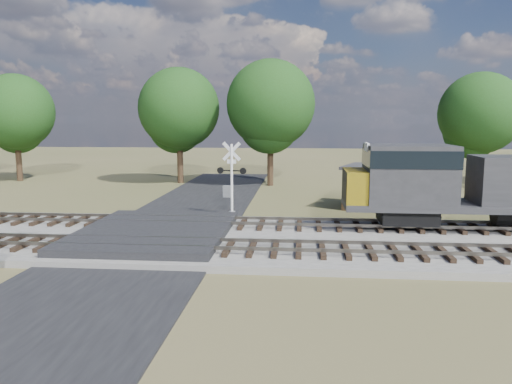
# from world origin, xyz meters

# --- Properties ---
(ground) EXTENTS (160.00, 160.00, 0.00)m
(ground) POSITION_xyz_m (0.00, 0.00, 0.00)
(ground) COLOR #4C4F2A
(ground) RESTS_ON ground
(ballast_bed) EXTENTS (140.00, 10.00, 0.30)m
(ballast_bed) POSITION_xyz_m (10.00, 0.50, 0.15)
(ballast_bed) COLOR gray
(ballast_bed) RESTS_ON ground
(road) EXTENTS (7.00, 60.00, 0.08)m
(road) POSITION_xyz_m (0.00, 0.00, 0.04)
(road) COLOR black
(road) RESTS_ON ground
(crossing_panel) EXTENTS (7.00, 9.00, 0.62)m
(crossing_panel) POSITION_xyz_m (0.00, 0.50, 0.32)
(crossing_panel) COLOR #262628
(crossing_panel) RESTS_ON ground
(track_near) EXTENTS (140.00, 2.60, 0.33)m
(track_near) POSITION_xyz_m (3.12, -2.00, 0.41)
(track_near) COLOR black
(track_near) RESTS_ON ballast_bed
(track_far) EXTENTS (140.00, 2.60, 0.33)m
(track_far) POSITION_xyz_m (3.12, 3.00, 0.41)
(track_far) COLOR black
(track_far) RESTS_ON ballast_bed
(crossing_signal_far) EXTENTS (1.82, 0.45, 4.52)m
(crossing_signal_far) POSITION_xyz_m (2.81, 6.87, 1.88)
(crossing_signal_far) COLOR silver
(crossing_signal_far) RESTS_ON ground
(equipment_shed) EXTENTS (5.34, 5.34, 2.84)m
(equipment_shed) POSITION_xyz_m (12.11, 10.61, 1.44)
(equipment_shed) COLOR #4E3121
(equipment_shed) RESTS_ON ground
(treeline) EXTENTS (76.12, 10.61, 11.06)m
(treeline) POSITION_xyz_m (6.72, 21.68, 6.72)
(treeline) COLOR black
(treeline) RESTS_ON ground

